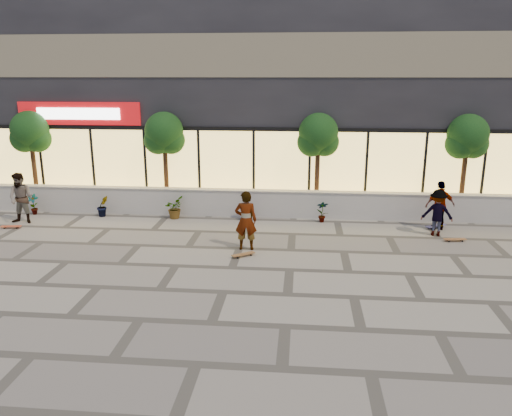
# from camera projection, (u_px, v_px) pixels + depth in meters

# --- Properties ---
(ground) EXTENTS (80.00, 80.00, 0.00)m
(ground) POSITION_uv_depth(u_px,v_px,m) (223.00, 292.00, 12.58)
(ground) COLOR #A5A08F
(ground) RESTS_ON ground
(planter_wall) EXTENTS (22.00, 0.42, 1.04)m
(planter_wall) POSITION_uv_depth(u_px,v_px,m) (251.00, 203.00, 19.17)
(planter_wall) COLOR silver
(planter_wall) RESTS_ON ground
(retail_building) EXTENTS (24.00, 9.17, 8.50)m
(retail_building) POSITION_uv_depth(u_px,v_px,m) (263.00, 98.00, 23.48)
(retail_building) COLOR black
(retail_building) RESTS_ON ground
(shrub_a) EXTENTS (0.43, 0.29, 0.81)m
(shrub_a) POSITION_uv_depth(u_px,v_px,m) (33.00, 204.00, 19.44)
(shrub_a) COLOR #133B16
(shrub_a) RESTS_ON ground
(shrub_b) EXTENTS (0.57, 0.57, 0.81)m
(shrub_b) POSITION_uv_depth(u_px,v_px,m) (103.00, 206.00, 19.19)
(shrub_b) COLOR #133B16
(shrub_b) RESTS_ON ground
(shrub_c) EXTENTS (0.68, 0.77, 0.81)m
(shrub_c) POSITION_uv_depth(u_px,v_px,m) (174.00, 208.00, 18.94)
(shrub_c) COLOR #133B16
(shrub_c) RESTS_ON ground
(shrub_d) EXTENTS (0.64, 0.64, 0.81)m
(shrub_d) POSITION_uv_depth(u_px,v_px,m) (247.00, 210.00, 18.69)
(shrub_d) COLOR #133B16
(shrub_d) RESTS_ON ground
(shrub_e) EXTENTS (0.46, 0.35, 0.81)m
(shrub_e) POSITION_uv_depth(u_px,v_px,m) (322.00, 211.00, 18.43)
(shrub_e) COLOR #133B16
(shrub_e) RESTS_ON ground
(tree_west) EXTENTS (1.60, 1.50, 3.92)m
(tree_west) POSITION_uv_depth(u_px,v_px,m) (30.00, 134.00, 20.02)
(tree_west) COLOR #402417
(tree_west) RESTS_ON ground
(tree_midwest) EXTENTS (1.60, 1.50, 3.92)m
(tree_midwest) POSITION_uv_depth(u_px,v_px,m) (164.00, 136.00, 19.52)
(tree_midwest) COLOR #402417
(tree_midwest) RESTS_ON ground
(tree_mideast) EXTENTS (1.60, 1.50, 3.92)m
(tree_mideast) POSITION_uv_depth(u_px,v_px,m) (318.00, 137.00, 18.98)
(tree_mideast) COLOR #402417
(tree_mideast) RESTS_ON ground
(tree_east) EXTENTS (1.60, 1.50, 3.92)m
(tree_east) POSITION_uv_depth(u_px,v_px,m) (467.00, 139.00, 18.49)
(tree_east) COLOR #402417
(tree_east) RESTS_ON ground
(skater_center) EXTENTS (0.70, 0.48, 1.88)m
(skater_center) POSITION_uv_depth(u_px,v_px,m) (246.00, 220.00, 15.42)
(skater_center) COLOR silver
(skater_center) RESTS_ON ground
(skater_left) EXTENTS (0.93, 0.73, 1.88)m
(skater_left) POSITION_uv_depth(u_px,v_px,m) (21.00, 198.00, 18.18)
(skater_left) COLOR tan
(skater_left) RESTS_ON ground
(skater_right_near) EXTENTS (1.07, 0.56, 1.75)m
(skater_right_near) POSITION_uv_depth(u_px,v_px,m) (440.00, 206.00, 17.42)
(skater_right_near) COLOR white
(skater_right_near) RESTS_ON ground
(skater_right_far) EXTENTS (1.11, 0.75, 1.59)m
(skater_right_far) POSITION_uv_depth(u_px,v_px,m) (437.00, 213.00, 16.81)
(skater_right_far) COLOR maroon
(skater_right_far) RESTS_ON ground
(skateboard_center) EXTENTS (0.71, 0.59, 0.09)m
(skateboard_center) POSITION_uv_depth(u_px,v_px,m) (243.00, 254.00, 15.00)
(skateboard_center) COLOR brown
(skateboard_center) RESTS_ON ground
(skateboard_left) EXTENTS (0.72, 0.28, 0.08)m
(skateboard_left) POSITION_uv_depth(u_px,v_px,m) (11.00, 226.00, 17.75)
(skateboard_left) COLOR #B74122
(skateboard_left) RESTS_ON ground
(skateboard_right_near) EXTENTS (0.75, 0.30, 0.09)m
(skateboard_right_near) POSITION_uv_depth(u_px,v_px,m) (455.00, 239.00, 16.37)
(skateboard_right_near) COLOR brown
(skateboard_right_near) RESTS_ON ground
(skateboard_right_far) EXTENTS (0.81, 0.62, 0.10)m
(skateboard_right_far) POSITION_uv_depth(u_px,v_px,m) (436.00, 226.00, 17.78)
(skateboard_right_far) COLOR #4E4A89
(skateboard_right_far) RESTS_ON ground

